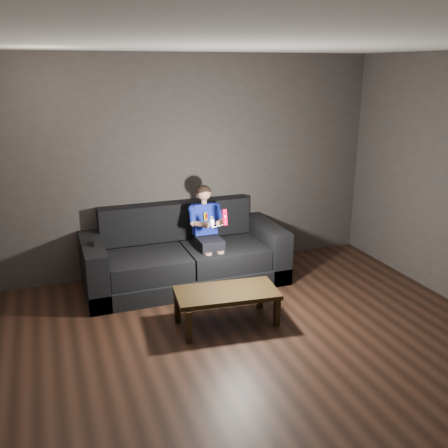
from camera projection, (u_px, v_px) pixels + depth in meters
name	position (u px, v px, depth m)	size (l,w,h in m)	color
floor	(269.00, 367.00, 4.39)	(5.00, 5.00, 0.00)	black
back_wall	(187.00, 166.00, 6.23)	(5.00, 0.04, 2.70)	#342F2D
ceiling	(279.00, 42.00, 3.58)	(5.00, 5.00, 0.02)	silver
sofa	(184.00, 259.00, 6.06)	(2.38, 1.03, 0.92)	black
child	(207.00, 224.00, 5.95)	(0.42, 0.51, 1.03)	black
wii_remote_red	(225.00, 217.00, 5.56)	(0.05, 0.07, 0.18)	red
nunchuk_white	(212.00, 222.00, 5.53)	(0.06, 0.09, 0.13)	white
wii_remote_black	(92.00, 243.00, 5.52)	(0.05, 0.16, 0.03)	black
coffee_table	(227.00, 295.00, 5.04)	(1.07, 0.62, 0.37)	black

